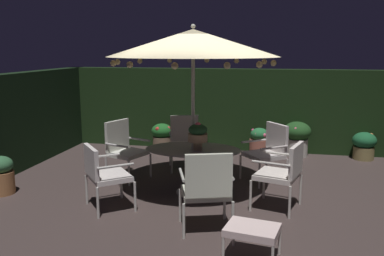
{
  "coord_description": "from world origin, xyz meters",
  "views": [
    {
      "loc": [
        1.07,
        -6.31,
        2.29
      ],
      "look_at": [
        -0.22,
        -0.08,
        1.08
      ],
      "focal_mm": 39.28,
      "sensor_mm": 36.0,
      "label": 1
    }
  ],
  "objects_px": {
    "potted_plant_back_right": "(297,137)",
    "potted_plant_front_corner": "(364,145)",
    "patio_chair_south": "(185,139)",
    "patio_chair_southwest": "(124,146)",
    "centerpiece_planter": "(198,134)",
    "patio_chair_southeast": "(269,149)",
    "patio_chair_northeast": "(207,186)",
    "patio_umbrella": "(193,43)",
    "patio_chair_north": "(103,172)",
    "ottoman_footrest": "(252,231)",
    "potted_plant_right_far": "(162,137)",
    "patio_chair_east": "(284,170)",
    "potted_plant_left_near": "(1,175)",
    "potted_plant_left_far": "(259,142)",
    "patio_dining_table": "(193,157)"
  },
  "relations": [
    {
      "from": "potted_plant_back_right",
      "to": "potted_plant_front_corner",
      "type": "height_order",
      "value": "potted_plant_back_right"
    },
    {
      "from": "patio_chair_south",
      "to": "patio_chair_southwest",
      "type": "xyz_separation_m",
      "value": [
        -0.92,
        -0.87,
        0.02
      ]
    },
    {
      "from": "centerpiece_planter",
      "to": "patio_chair_southeast",
      "type": "relative_size",
      "value": 0.44
    },
    {
      "from": "patio_chair_south",
      "to": "patio_chair_southwest",
      "type": "relative_size",
      "value": 0.97
    },
    {
      "from": "patio_chair_southwest",
      "to": "potted_plant_front_corner",
      "type": "xyz_separation_m",
      "value": [
        4.45,
        2.23,
        -0.28
      ]
    },
    {
      "from": "patio_chair_northeast",
      "to": "patio_chair_southwest",
      "type": "distance_m",
      "value": 2.66
    },
    {
      "from": "centerpiece_planter",
      "to": "potted_plant_front_corner",
      "type": "relative_size",
      "value": 0.76
    },
    {
      "from": "patio_umbrella",
      "to": "patio_chair_northeast",
      "type": "height_order",
      "value": "patio_umbrella"
    },
    {
      "from": "patio_chair_north",
      "to": "ottoman_footrest",
      "type": "height_order",
      "value": "patio_chair_north"
    },
    {
      "from": "potted_plant_right_far",
      "to": "potted_plant_front_corner",
      "type": "bearing_deg",
      "value": 4.18
    },
    {
      "from": "patio_chair_east",
      "to": "ottoman_footrest",
      "type": "xyz_separation_m",
      "value": [
        -0.34,
        -1.54,
        -0.26
      ]
    },
    {
      "from": "patio_chair_south",
      "to": "potted_plant_back_right",
      "type": "relative_size",
      "value": 1.34
    },
    {
      "from": "centerpiece_planter",
      "to": "patio_chair_southwest",
      "type": "bearing_deg",
      "value": 156.99
    },
    {
      "from": "potted_plant_left_near",
      "to": "potted_plant_back_right",
      "type": "bearing_deg",
      "value": 36.07
    },
    {
      "from": "potted_plant_right_far",
      "to": "patio_chair_south",
      "type": "bearing_deg",
      "value": -54.11
    },
    {
      "from": "patio_chair_northeast",
      "to": "potted_plant_left_far",
      "type": "xyz_separation_m",
      "value": [
        0.47,
        3.96,
        -0.3
      ]
    },
    {
      "from": "patio_chair_northeast",
      "to": "patio_chair_east",
      "type": "relative_size",
      "value": 1.08
    },
    {
      "from": "patio_umbrella",
      "to": "potted_plant_left_far",
      "type": "height_order",
      "value": "patio_umbrella"
    },
    {
      "from": "patio_chair_northeast",
      "to": "patio_chair_south",
      "type": "xyz_separation_m",
      "value": [
        -0.9,
        2.8,
        -0.04
      ]
    },
    {
      "from": "patio_dining_table",
      "to": "patio_umbrella",
      "type": "relative_size",
      "value": 0.58
    },
    {
      "from": "potted_plant_left_far",
      "to": "patio_chair_southeast",
      "type": "bearing_deg",
      "value": -82.01
    },
    {
      "from": "patio_chair_northeast",
      "to": "ottoman_footrest",
      "type": "relative_size",
      "value": 1.66
    },
    {
      "from": "patio_chair_north",
      "to": "potted_plant_right_far",
      "type": "xyz_separation_m",
      "value": [
        -0.08,
        3.38,
        -0.21
      ]
    },
    {
      "from": "ottoman_footrest",
      "to": "potted_plant_left_near",
      "type": "xyz_separation_m",
      "value": [
        -4.06,
        1.31,
        -0.01
      ]
    },
    {
      "from": "patio_dining_table",
      "to": "patio_chair_southeast",
      "type": "xyz_separation_m",
      "value": [
        1.16,
        0.9,
        -0.02
      ]
    },
    {
      "from": "patio_chair_southwest",
      "to": "patio_chair_northeast",
      "type": "bearing_deg",
      "value": -46.57
    },
    {
      "from": "patio_chair_east",
      "to": "patio_chair_southeast",
      "type": "relative_size",
      "value": 0.97
    },
    {
      "from": "patio_chair_east",
      "to": "potted_plant_front_corner",
      "type": "xyz_separation_m",
      "value": [
        1.68,
        3.18,
        -0.27
      ]
    },
    {
      "from": "patio_umbrella",
      "to": "centerpiece_planter",
      "type": "bearing_deg",
      "value": -42.93
    },
    {
      "from": "patio_chair_east",
      "to": "potted_plant_left_near",
      "type": "distance_m",
      "value": 4.41
    },
    {
      "from": "patio_chair_east",
      "to": "patio_chair_southwest",
      "type": "xyz_separation_m",
      "value": [
        -2.77,
        0.95,
        0.01
      ]
    },
    {
      "from": "patio_chair_southeast",
      "to": "potted_plant_front_corner",
      "type": "height_order",
      "value": "patio_chair_southeast"
    },
    {
      "from": "patio_chair_north",
      "to": "potted_plant_right_far",
      "type": "height_order",
      "value": "patio_chair_north"
    },
    {
      "from": "patio_umbrella",
      "to": "patio_chair_northeast",
      "type": "bearing_deg",
      "value": -71.78
    },
    {
      "from": "patio_chair_east",
      "to": "ottoman_footrest",
      "type": "relative_size",
      "value": 1.53
    },
    {
      "from": "centerpiece_planter",
      "to": "patio_chair_northeast",
      "type": "distance_m",
      "value": 1.41
    },
    {
      "from": "potted_plant_right_far",
      "to": "patio_chair_northeast",
      "type": "bearing_deg",
      "value": -66.62
    },
    {
      "from": "potted_plant_left_near",
      "to": "patio_chair_south",
      "type": "bearing_deg",
      "value": 38.73
    },
    {
      "from": "patio_chair_southeast",
      "to": "potted_plant_front_corner",
      "type": "distance_m",
      "value": 2.69
    },
    {
      "from": "centerpiece_planter",
      "to": "ottoman_footrest",
      "type": "bearing_deg",
      "value": -62.55
    },
    {
      "from": "patio_umbrella",
      "to": "patio_chair_southwest",
      "type": "xyz_separation_m",
      "value": [
        -1.37,
        0.53,
        -1.78
      ]
    },
    {
      "from": "centerpiece_planter",
      "to": "ottoman_footrest",
      "type": "distance_m",
      "value": 2.21
    },
    {
      "from": "patio_chair_east",
      "to": "potted_plant_left_near",
      "type": "xyz_separation_m",
      "value": [
        -4.4,
        -0.23,
        -0.27
      ]
    },
    {
      "from": "patio_chair_south",
      "to": "potted_plant_left_near",
      "type": "xyz_separation_m",
      "value": [
        -2.55,
        -2.05,
        -0.26
      ]
    },
    {
      "from": "potted_plant_back_right",
      "to": "potted_plant_left_near",
      "type": "xyz_separation_m",
      "value": [
        -4.71,
        -3.43,
        -0.1
      ]
    },
    {
      "from": "centerpiece_planter",
      "to": "potted_plant_left_near",
      "type": "xyz_separation_m",
      "value": [
        -3.09,
        -0.56,
        -0.68
      ]
    },
    {
      "from": "patio_chair_east",
      "to": "patio_chair_southwest",
      "type": "bearing_deg",
      "value": 161.14
    },
    {
      "from": "patio_chair_northeast",
      "to": "patio_umbrella",
      "type": "bearing_deg",
      "value": 108.22
    },
    {
      "from": "patio_chair_northeast",
      "to": "ottoman_footrest",
      "type": "distance_m",
      "value": 0.87
    },
    {
      "from": "patio_chair_northeast",
      "to": "patio_chair_southeast",
      "type": "bearing_deg",
      "value": 73.05
    }
  ]
}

